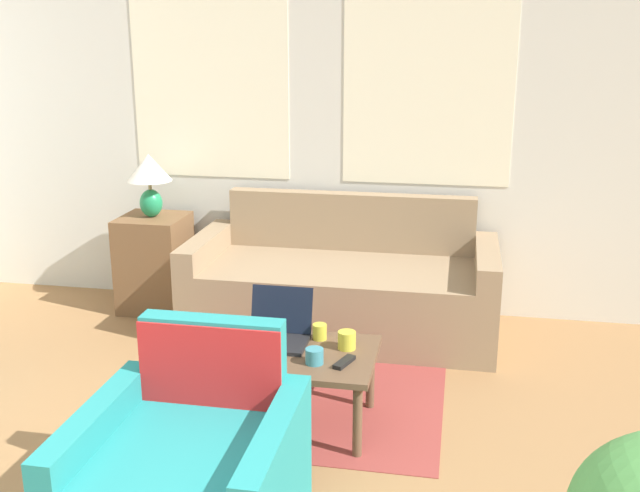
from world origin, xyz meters
TOP-DOWN VIEW (x-y plane):
  - wall_back at (-0.00, 3.68)m, footprint 6.90×0.06m
  - rug at (0.12, 2.55)m, footprint 1.47×1.93m
  - couch at (0.17, 3.22)m, footprint 1.94×0.88m
  - armchair at (-0.05, 1.02)m, footprint 0.78×0.80m
  - side_table at (-1.18, 3.35)m, footprint 0.44×0.44m
  - table_lamp at (-1.18, 3.35)m, footprint 0.30×0.30m
  - coffee_table at (0.12, 1.94)m, footprint 0.82×0.57m
  - laptop at (0.03, 2.06)m, footprint 0.32×0.30m
  - cup_navy at (0.23, 2.12)m, footprint 0.07×0.07m
  - cup_yellow at (0.38, 2.03)m, footprint 0.09×0.09m
  - cup_white at (0.26, 1.83)m, footprint 0.09×0.09m
  - tv_remote at (0.40, 1.85)m, footprint 0.09×0.16m

SIDE VIEW (x-z plane):
  - rug at x=0.12m, z-range 0.00..0.01m
  - armchair at x=-0.05m, z-range -0.14..0.65m
  - couch at x=0.17m, z-range -0.15..0.69m
  - side_table at x=-1.18m, z-range 0.00..0.66m
  - coffee_table at x=0.12m, z-range 0.15..0.53m
  - tv_remote at x=0.40m, z-range 0.38..0.40m
  - cup_white at x=0.26m, z-range 0.38..0.46m
  - cup_navy at x=0.23m, z-range 0.38..0.46m
  - cup_yellow at x=0.38m, z-range 0.38..0.47m
  - laptop at x=0.03m, z-range 0.32..0.57m
  - table_lamp at x=-1.18m, z-range 0.73..1.17m
  - wall_back at x=0.00m, z-range 0.01..2.61m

